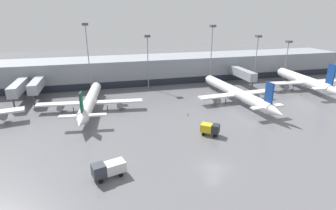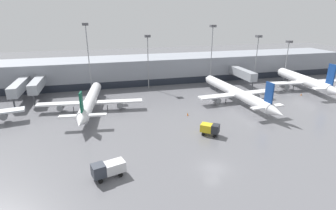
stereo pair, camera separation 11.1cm
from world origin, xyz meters
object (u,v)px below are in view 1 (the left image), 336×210
parked_jet_3 (236,93)px  apron_light_mast_1 (148,47)px  apron_light_mast_6 (258,45)px  traffic_cone_2 (301,94)px  traffic_cone_1 (188,114)px  apron_light_mast_0 (212,39)px  service_truck_0 (108,168)px  apron_light_mast_4 (87,40)px  parked_jet_0 (90,101)px  apron_light_mast_3 (288,48)px  parked_jet_1 (304,81)px  service_truck_1 (210,128)px

parked_jet_3 → apron_light_mast_1: (-22.12, 20.32, 11.54)m
apron_light_mast_1 → apron_light_mast_6: (39.43, -2.22, -0.50)m
traffic_cone_2 → traffic_cone_1: bearing=-169.8°
parked_jet_3 → traffic_cone_2: (23.04, 0.06, -2.33)m
apron_light_mast_0 → apron_light_mast_6: size_ratio=1.21×
parked_jet_3 → traffic_cone_1: parked_jet_3 is taller
parked_jet_3 → service_truck_0: size_ratio=7.10×
traffic_cone_1 → apron_light_mast_4: 40.04m
parked_jet_0 → traffic_cone_2: parked_jet_0 is taller
apron_light_mast_0 → apron_light_mast_3: size_ratio=1.39×
service_truck_0 → apron_light_mast_3: size_ratio=0.37×
apron_light_mast_0 → apron_light_mast_4: bearing=178.2°
apron_light_mast_1 → apron_light_mast_3: bearing=-2.4°
apron_light_mast_0 → service_truck_0: bearing=-128.2°
apron_light_mast_1 → parked_jet_1: bearing=-16.6°
parked_jet_3 → apron_light_mast_1: size_ratio=2.19×
traffic_cone_2 → apron_light_mast_6: bearing=107.6°
parked_jet_0 → traffic_cone_2: 64.17m
parked_jet_1 → apron_light_mast_4: apron_light_mast_4 is taller
apron_light_mast_4 → parked_jet_1: bearing=-12.4°
parked_jet_0 → apron_light_mast_4: size_ratio=1.55×
service_truck_1 → apron_light_mast_4: size_ratio=0.20×
traffic_cone_1 → apron_light_mast_4: apron_light_mast_4 is taller
parked_jet_1 → parked_jet_3: (-28.16, -5.33, -0.51)m
service_truck_0 → apron_light_mast_3: bearing=-161.9°
parked_jet_0 → apron_light_mast_3: 73.56m
parked_jet_0 → service_truck_0: 32.06m
traffic_cone_1 → service_truck_1: bearing=-85.4°
parked_jet_3 → service_truck_0: bearing=123.3°
apron_light_mast_1 → apron_light_mast_3: (52.41, -2.20, -2.04)m
parked_jet_3 → service_truck_0: 47.75m
apron_light_mast_6 → traffic_cone_1: bearing=-143.8°
service_truck_0 → service_truck_1: 23.83m
service_truck_0 → service_truck_1: service_truck_0 is taller
service_truck_1 → traffic_cone_2: size_ratio=6.71×
parked_jet_0 → service_truck_0: size_ratio=6.12×
parked_jet_0 → parked_jet_3: 41.13m
parked_jet_3 → apron_light_mast_4: apron_light_mast_4 is taller
service_truck_0 → apron_light_mast_6: size_ratio=0.32×
parked_jet_1 → apron_light_mast_1: 53.61m
traffic_cone_2 → apron_light_mast_4: (-64.07, 20.45, 16.48)m
service_truck_0 → apron_light_mast_3: (68.17, 47.18, 10.58)m
apron_light_mast_4 → apron_light_mast_3: bearing=-1.9°
parked_jet_0 → service_truck_1: size_ratio=7.96×
service_truck_0 → apron_light_mast_1: size_ratio=0.31×
service_truck_0 → traffic_cone_2: size_ratio=8.73×
apron_light_mast_3 → apron_light_mast_4: 71.52m
parked_jet_3 → apron_light_mast_4: bearing=59.3°
apron_light_mast_6 → service_truck_1: bearing=-132.2°
service_truck_0 → traffic_cone_2: 67.52m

